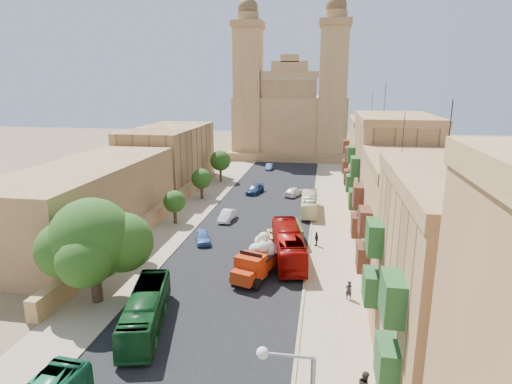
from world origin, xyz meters
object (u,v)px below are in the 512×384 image
(car_dkblue, at_px, (255,189))
(car_white_b, at_px, (294,192))
(street_tree_b, at_px, (174,202))
(car_blue_b, at_px, (269,167))
(bus_cream_east, at_px, (309,204))
(ficus_tree, at_px, (93,242))
(olive_pickup, at_px, (291,233))
(bus_green_north, at_px, (146,310))
(bus_red_east, at_px, (288,245))
(car_blue_a, at_px, (203,237))
(street_tree_d, at_px, (220,161))
(street_tree_a, at_px, (133,234))
(car_cream, at_px, (276,234))
(car_white_a, at_px, (227,216))
(red_truck, at_px, (259,258))
(church, at_px, (291,116))
(pedestrian_a, at_px, (349,290))
(pedestrian_c, at_px, (316,239))
(street_tree_c, at_px, (202,179))

(car_dkblue, xyz_separation_m, car_white_b, (6.30, -0.67, 0.05))
(street_tree_b, distance_m, car_blue_b, 36.88)
(bus_cream_east, bearing_deg, ficus_tree, 58.18)
(olive_pickup, relative_size, car_white_b, 1.25)
(bus_green_north, xyz_separation_m, bus_red_east, (9.04, 13.98, 0.20))
(bus_red_east, distance_m, car_blue_a, 10.28)
(street_tree_d, xyz_separation_m, bus_green_north, (6.00, -47.00, -2.43))
(street_tree_a, bearing_deg, car_blue_b, 81.49)
(bus_cream_east, distance_m, car_cream, 11.22)
(street_tree_a, distance_m, street_tree_d, 36.01)
(car_dkblue, bearing_deg, street_tree_d, 148.32)
(car_white_a, relative_size, car_white_b, 0.99)
(olive_pickup, distance_m, car_dkblue, 21.88)
(street_tree_a, distance_m, car_blue_a, 8.38)
(street_tree_b, relative_size, car_white_b, 1.03)
(street_tree_d, height_order, car_cream, street_tree_d)
(bus_green_north, distance_m, car_dkblue, 39.60)
(street_tree_d, distance_m, bus_green_north, 47.44)
(street_tree_b, bearing_deg, car_cream, -14.22)
(red_truck, height_order, car_white_a, red_truck)
(church, relative_size, car_white_a, 8.92)
(car_white_b, height_order, pedestrian_a, pedestrian_a)
(car_blue_b, bearing_deg, bus_cream_east, -71.98)
(red_truck, distance_m, car_blue_a, 10.54)
(olive_pickup, distance_m, car_white_b, 19.94)
(olive_pickup, distance_m, car_blue_b, 40.84)
(car_white_b, bearing_deg, bus_cream_east, 131.73)
(car_cream, bearing_deg, car_blue_b, -97.70)
(car_white_a, bearing_deg, red_truck, -63.61)
(church, relative_size, car_white_b, 8.79)
(street_tree_d, xyz_separation_m, pedestrian_a, (20.68, -40.43, -2.98))
(ficus_tree, distance_m, pedestrian_c, 23.28)
(car_dkblue, distance_m, pedestrian_c, 23.81)
(street_tree_b, xyz_separation_m, car_blue_a, (5.28, -5.89, -2.19))
(church, relative_size, street_tree_c, 7.78)
(car_dkblue, height_order, pedestrian_c, pedestrian_c)
(street_tree_c, distance_m, car_cream, 20.35)
(ficus_tree, distance_m, car_dkblue, 37.47)
(car_white_a, relative_size, pedestrian_c, 2.54)
(olive_pickup, height_order, car_dkblue, olive_pickup)
(street_tree_a, relative_size, car_white_b, 1.05)
(car_blue_a, bearing_deg, street_tree_d, 79.03)
(street_tree_d, xyz_separation_m, car_white_a, (6.19, -21.87, -3.11))
(car_cream, height_order, car_white_b, car_white_b)
(car_cream, height_order, pedestrian_a, pedestrian_a)
(street_tree_b, xyz_separation_m, bus_cream_east, (16.50, 7.35, -1.58))
(bus_cream_east, bearing_deg, car_blue_a, 48.12)
(church, xyz_separation_m, bus_red_east, (5.04, -63.63, -7.96))
(church, distance_m, car_cream, 58.71)
(car_dkblue, relative_size, car_white_b, 1.10)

